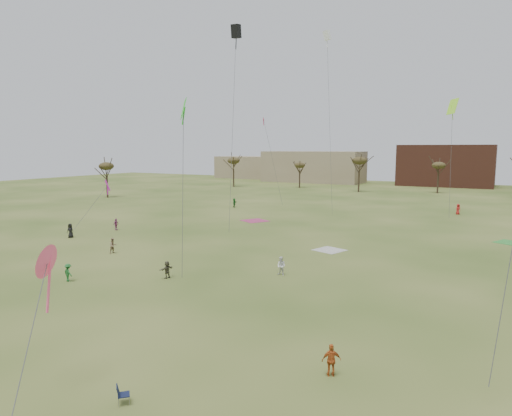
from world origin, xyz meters
The scene contains 19 objects.
ground centered at (0.00, 0.00, 0.00)m, with size 260.00×260.00×0.00m, color #314C17.
flyer_near_center centered at (-11.27, 0.06, 0.75)m, with size 0.97×0.56×1.50m, color #22682B.
spectator_fore_a centered at (13.19, -4.40, 0.81)m, with size 0.94×0.39×1.61m, color #C05921.
spectator_fore_b centered at (-15.69, 9.21, 0.81)m, with size 0.79×0.62×1.63m, color #977C60.
spectator_fore_c centered at (-4.67, 4.76, 0.74)m, with size 1.38×0.44×1.49m, color brown.
flyer_mid_a centered at (-26.63, 12.69, 0.89)m, with size 0.87×0.56×1.77m, color black.
spectator_mid_d centered at (-25.61, 19.21, 0.79)m, with size 0.93×0.39×1.58m, color #A64587.
spectator_mid_e centered at (3.47, 10.27, 0.82)m, with size 0.80×0.62×1.64m, color white.
flyer_far_a centered at (-24.03, 47.28, 0.85)m, with size 1.57×0.50×1.69m, color #246D29.
flyer_far_b centered at (13.69, 57.38, 0.89)m, with size 0.87×0.56×1.77m, color red.
blanket_cream centered at (3.89, 21.55, 0.00)m, with size 2.86×2.86×0.03m, color beige.
blanket_plum centered at (-12.94, 35.17, 0.00)m, with size 3.50×3.50×0.03m, color #B63868.
blanket_olive centered at (21.21, 35.44, 0.00)m, with size 2.98×2.98×0.03m, color green.
camp_chair_center centered at (6.11, -11.06, 0.26)m, with size 0.74×0.74×0.87m.
kites_aloft centered at (-3.57, 25.88, 21.17)m, with size 60.51×65.49×27.82m.
tree_line centered at (-2.85, 79.12, 7.09)m, with size 117.44×49.32×8.91m.
building_tan centered at (-35.00, 115.00, 5.00)m, with size 32.00×14.00×10.00m, color #937F60.
building_brick centered at (5.00, 120.00, 6.00)m, with size 26.00×16.00×12.00m, color brown.
building_tan_west centered at (-65.00, 122.00, 4.00)m, with size 20.00×12.00×8.00m, color #937F60.
Camera 1 is at (19.91, -24.24, 11.00)m, focal length 31.57 mm.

